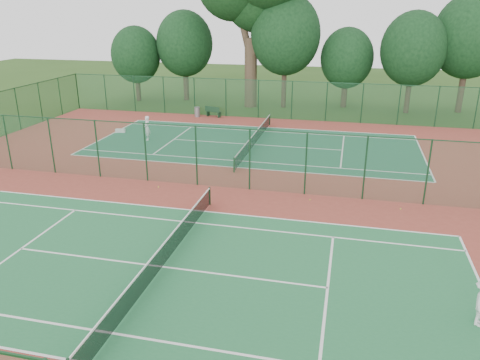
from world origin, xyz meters
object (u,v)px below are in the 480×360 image
object	(u,v)px
kit_bag	(120,131)
player_far	(147,128)
trash_bin	(197,112)
bench	(213,111)

from	to	relation	value
kit_bag	player_far	bearing A→B (deg)	-36.87
player_far	trash_bin	xyz separation A→B (m)	(1.14, 8.71, -0.48)
player_far	kit_bag	world-z (taller)	player_far
player_far	kit_bag	distance (m)	3.62
player_far	trash_bin	size ratio (longest dim) A/B	2.04
kit_bag	trash_bin	bearing A→B (deg)	49.71
bench	kit_bag	world-z (taller)	bench
player_far	kit_bag	bearing A→B (deg)	-139.86
trash_bin	bench	size ratio (longest dim) A/B	0.55
player_far	kit_bag	size ratio (longest dim) A/B	2.37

